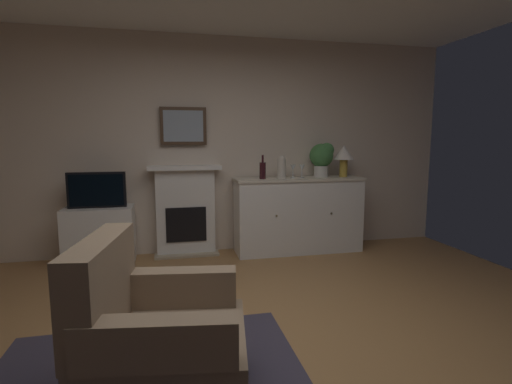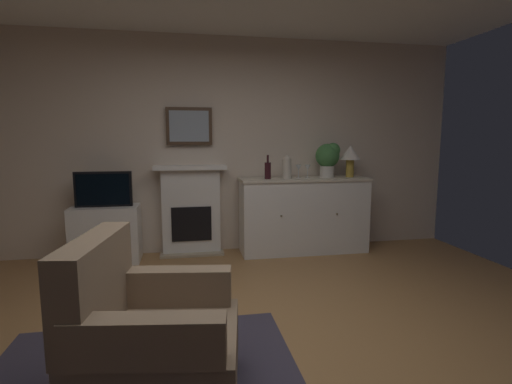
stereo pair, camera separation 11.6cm
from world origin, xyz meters
The scene contains 14 objects.
ground_plane centered at (0.00, 0.00, -0.05)m, with size 6.05×5.16×0.10m, color #9E7042.
wall_rear centered at (0.00, 2.55, 1.33)m, with size 6.05×0.06×2.65m, color beige.
fireplace_unit centered at (-0.41, 2.42, 0.55)m, with size 0.87×0.30×1.10m.
framed_picture centered at (-0.41, 2.47, 1.57)m, with size 0.55×0.04×0.45m.
sideboard_cabinet centered at (0.98, 2.25, 0.47)m, with size 1.61×0.49×0.94m.
table_lamp centered at (1.58, 2.25, 1.22)m, with size 0.26×0.26×0.40m.
wine_bottle centered at (0.50, 2.20, 1.04)m, with size 0.08×0.08×0.29m.
wine_glass_left centered at (0.90, 2.24, 1.06)m, with size 0.07×0.07×0.16m.
wine_glass_center centered at (1.01, 2.22, 1.06)m, with size 0.07×0.07×0.16m.
vase_decorative centered at (0.74, 2.20, 1.08)m, with size 0.11×0.11×0.28m.
tv_cabinet centered at (-1.39, 2.26, 0.33)m, with size 0.75×0.42×0.65m.
tv_set centered at (-1.39, 2.24, 0.85)m, with size 0.62×0.07×0.40m.
potted_plant_small centered at (1.30, 2.29, 1.19)m, with size 0.30×0.30×0.43m.
armchair centered at (-0.69, -0.34, 0.38)m, with size 0.91×0.88×0.92m.
Camera 2 is at (-0.48, -2.34, 1.42)m, focal length 27.21 mm.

